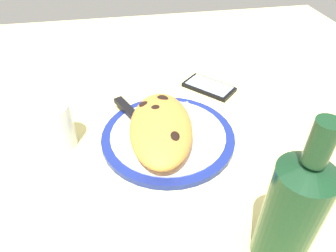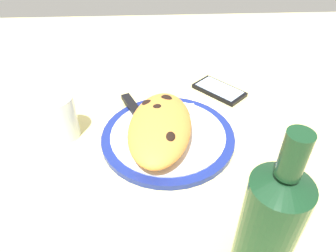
{
  "view_description": "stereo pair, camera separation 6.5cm",
  "coord_description": "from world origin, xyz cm",
  "px_view_note": "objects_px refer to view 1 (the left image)",
  "views": [
    {
      "loc": [
        -49.34,
        9.01,
        44.42
      ],
      "look_at": [
        0.0,
        0.0,
        3.57
      ],
      "focal_mm": 33.36,
      "sensor_mm": 36.0,
      "label": 1
    },
    {
      "loc": [
        -50.09,
        2.59,
        44.42
      ],
      "look_at": [
        0.0,
        0.0,
        3.57
      ],
      "focal_mm": 33.36,
      "sensor_mm": 36.0,
      "label": 2
    }
  ],
  "objects_px": {
    "fork": "(192,120)",
    "water_glass": "(57,128)",
    "plate": "(168,136)",
    "calzone": "(161,127)",
    "knife": "(135,117)",
    "wine_bottle": "(292,212)",
    "smartphone": "(209,87)"
  },
  "relations": [
    {
      "from": "knife",
      "to": "water_glass",
      "type": "height_order",
      "value": "water_glass"
    },
    {
      "from": "fork",
      "to": "water_glass",
      "type": "relative_size",
      "value": 1.81
    },
    {
      "from": "plate",
      "to": "smartphone",
      "type": "distance_m",
      "value": 0.23
    },
    {
      "from": "plate",
      "to": "wine_bottle",
      "type": "xyz_separation_m",
      "value": [
        -0.28,
        -0.11,
        0.1
      ]
    },
    {
      "from": "smartphone",
      "to": "water_glass",
      "type": "relative_size",
      "value": 1.46
    },
    {
      "from": "smartphone",
      "to": "calzone",
      "type": "bearing_deg",
      "value": 139.71
    },
    {
      "from": "smartphone",
      "to": "knife",
      "type": "bearing_deg",
      "value": 119.24
    },
    {
      "from": "water_glass",
      "to": "fork",
      "type": "bearing_deg",
      "value": -88.89
    },
    {
      "from": "plate",
      "to": "fork",
      "type": "xyz_separation_m",
      "value": [
        0.03,
        -0.06,
        0.01
      ]
    },
    {
      "from": "plate",
      "to": "knife",
      "type": "relative_size",
      "value": 1.24
    },
    {
      "from": "fork",
      "to": "smartphone",
      "type": "height_order",
      "value": "fork"
    },
    {
      "from": "fork",
      "to": "knife",
      "type": "relative_size",
      "value": 0.77
    },
    {
      "from": "plate",
      "to": "fork",
      "type": "bearing_deg",
      "value": -62.67
    },
    {
      "from": "knife",
      "to": "smartphone",
      "type": "bearing_deg",
      "value": -60.76
    },
    {
      "from": "calzone",
      "to": "wine_bottle",
      "type": "bearing_deg",
      "value": -154.8
    },
    {
      "from": "calzone",
      "to": "smartphone",
      "type": "distance_m",
      "value": 0.25
    },
    {
      "from": "calzone",
      "to": "smartphone",
      "type": "bearing_deg",
      "value": -40.29
    },
    {
      "from": "water_glass",
      "to": "plate",
      "type": "bearing_deg",
      "value": -96.58
    },
    {
      "from": "calzone",
      "to": "fork",
      "type": "relative_size",
      "value": 1.44
    },
    {
      "from": "fork",
      "to": "wine_bottle",
      "type": "height_order",
      "value": "wine_bottle"
    },
    {
      "from": "plate",
      "to": "water_glass",
      "type": "relative_size",
      "value": 2.93
    },
    {
      "from": "fork",
      "to": "water_glass",
      "type": "xyz_separation_m",
      "value": [
        -0.01,
        0.28,
        0.02
      ]
    },
    {
      "from": "fork",
      "to": "plate",
      "type": "bearing_deg",
      "value": 117.33
    },
    {
      "from": "calzone",
      "to": "knife",
      "type": "xyz_separation_m",
      "value": [
        0.07,
        0.05,
        -0.02
      ]
    },
    {
      "from": "water_glass",
      "to": "wine_bottle",
      "type": "bearing_deg",
      "value": -132.63
    },
    {
      "from": "knife",
      "to": "wine_bottle",
      "type": "bearing_deg",
      "value": -153.04
    },
    {
      "from": "plate",
      "to": "knife",
      "type": "xyz_separation_m",
      "value": [
        0.06,
        0.06,
        0.01
      ]
    },
    {
      "from": "water_glass",
      "to": "wine_bottle",
      "type": "height_order",
      "value": "wine_bottle"
    },
    {
      "from": "knife",
      "to": "wine_bottle",
      "type": "relative_size",
      "value": 0.9
    },
    {
      "from": "wine_bottle",
      "to": "water_glass",
      "type": "bearing_deg",
      "value": 47.37
    },
    {
      "from": "plate",
      "to": "fork",
      "type": "height_order",
      "value": "fork"
    },
    {
      "from": "plate",
      "to": "knife",
      "type": "bearing_deg",
      "value": 45.7
    }
  ]
}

